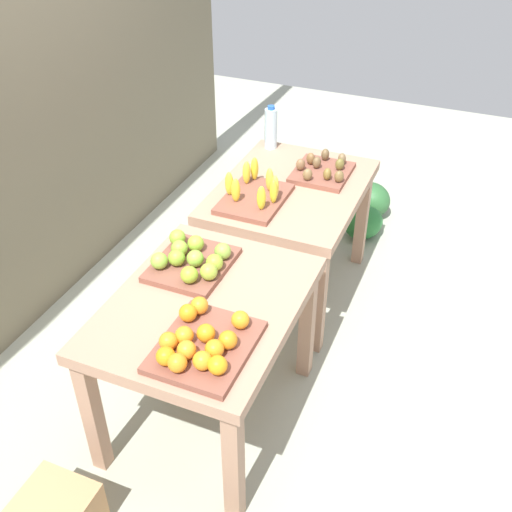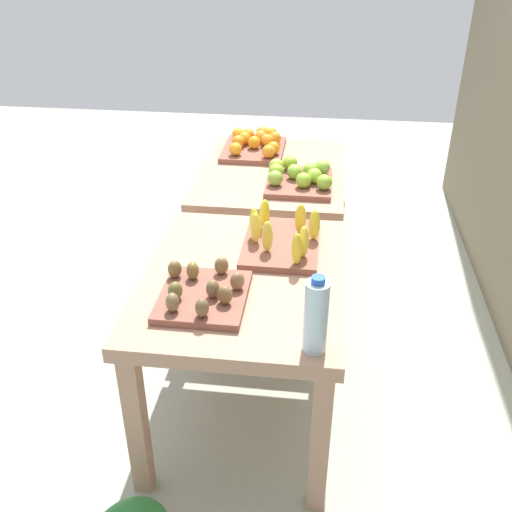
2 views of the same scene
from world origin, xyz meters
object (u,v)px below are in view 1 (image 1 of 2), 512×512
object	(u,v)px
banana_crate	(255,193)
kiwi_bin	(322,170)
display_table_left	(206,320)
apple_bin	(192,260)
water_bottle	(271,128)
orange_bin	(202,343)
display_table_right	(291,202)
watermelon_pile	(367,209)

from	to	relation	value
banana_crate	kiwi_bin	bearing A→B (deg)	-30.62
display_table_left	banana_crate	distance (m)	0.91
apple_bin	water_bottle	world-z (taller)	water_bottle
orange_bin	apple_bin	bearing A→B (deg)	31.40
display_table_left	water_bottle	world-z (taller)	water_bottle
kiwi_bin	water_bottle	world-z (taller)	water_bottle
display_table_right	kiwi_bin	xyz separation A→B (m)	(0.20, -0.12, 0.14)
kiwi_bin	water_bottle	distance (m)	0.49
display_table_right	banana_crate	world-z (taller)	banana_crate
display_table_right	kiwi_bin	world-z (taller)	kiwi_bin
watermelon_pile	kiwi_bin	bearing A→B (deg)	167.99
display_table_left	apple_bin	distance (m)	0.30
banana_crate	watermelon_pile	world-z (taller)	banana_crate
display_table_left	banana_crate	xyz separation A→B (m)	(0.89, 0.13, 0.15)
kiwi_bin	display_table_right	bearing A→B (deg)	148.25
apple_bin	kiwi_bin	distance (m)	1.15
banana_crate	watermelon_pile	distance (m)	1.40
display_table_left	display_table_right	bearing A→B (deg)	0.00
apple_bin	kiwi_bin	world-z (taller)	apple_bin
orange_bin	banana_crate	size ratio (longest dim) A/B	1.00
display_table_right	banana_crate	xyz separation A→B (m)	(-0.23, 0.13, 0.15)
display_table_right	apple_bin	size ratio (longest dim) A/B	2.60
banana_crate	kiwi_bin	size ratio (longest dim) A/B	1.22
display_table_left	banana_crate	size ratio (longest dim) A/B	2.36
apple_bin	banana_crate	xyz separation A→B (m)	(0.69, -0.03, 0.00)
display_table_right	banana_crate	bearing A→B (deg)	150.37
watermelon_pile	water_bottle	bearing A→B (deg)	131.21
display_table_right	kiwi_bin	size ratio (longest dim) A/B	2.89
display_table_right	water_bottle	world-z (taller)	water_bottle
kiwi_bin	apple_bin	bearing A→B (deg)	165.67
water_bottle	kiwi_bin	bearing A→B (deg)	-118.81
display_table_right	orange_bin	distance (m)	1.41
display_table_right	water_bottle	xyz separation A→B (m)	(0.43, 0.30, 0.24)
orange_bin	kiwi_bin	bearing A→B (deg)	0.26
kiwi_bin	orange_bin	bearing A→B (deg)	-179.74
kiwi_bin	water_bottle	xyz separation A→B (m)	(0.23, 0.42, 0.10)
kiwi_bin	banana_crate	bearing A→B (deg)	149.38
apple_bin	watermelon_pile	bearing A→B (deg)	-13.41
display_table_right	kiwi_bin	distance (m)	0.27
water_bottle	watermelon_pile	bearing A→B (deg)	-48.79
apple_bin	display_table_right	bearing A→B (deg)	-10.05
orange_bin	water_bottle	xyz separation A→B (m)	(1.83, 0.43, 0.09)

